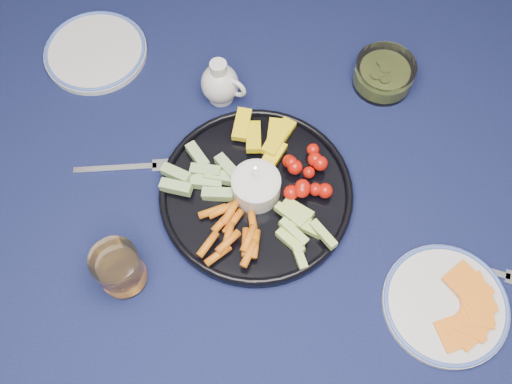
# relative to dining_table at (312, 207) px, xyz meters

# --- Properties ---
(dining_table) EXTENTS (1.67, 1.07, 0.75)m
(dining_table) POSITION_rel_dining_table_xyz_m (0.00, 0.00, 0.00)
(dining_table) COLOR #462917
(dining_table) RESTS_ON ground
(crudite_platter) EXTENTS (0.33, 0.33, 0.11)m
(crudite_platter) POSITION_rel_dining_table_xyz_m (-0.11, -0.03, 0.11)
(crudite_platter) COLOR black
(crudite_platter) RESTS_ON dining_table
(creamer_pitcher) EXTENTS (0.09, 0.07, 0.10)m
(creamer_pitcher) POSITION_rel_dining_table_xyz_m (-0.18, 0.18, 0.13)
(creamer_pitcher) COLOR silver
(creamer_pitcher) RESTS_ON dining_table
(pickle_bowl) EXTENTS (0.11, 0.11, 0.05)m
(pickle_bowl) POSITION_rel_dining_table_xyz_m (0.12, 0.23, 0.11)
(pickle_bowl) COLOR silver
(pickle_bowl) RESTS_ON dining_table
(cheese_plate) EXTENTS (0.20, 0.20, 0.02)m
(cheese_plate) POSITION_rel_dining_table_xyz_m (0.21, -0.20, 0.10)
(cheese_plate) COLOR silver
(cheese_plate) RESTS_ON dining_table
(juice_tumbler) EXTENTS (0.08, 0.08, 0.09)m
(juice_tumbler) POSITION_rel_dining_table_xyz_m (-0.31, -0.19, 0.13)
(juice_tumbler) COLOR silver
(juice_tumbler) RESTS_ON dining_table
(fork_left) EXTENTS (0.18, 0.04, 0.00)m
(fork_left) POSITION_rel_dining_table_xyz_m (-0.33, 0.01, 0.09)
(fork_left) COLOR white
(fork_left) RESTS_ON dining_table
(fork_right) EXTENTS (0.17, 0.06, 0.00)m
(fork_right) POSITION_rel_dining_table_xyz_m (0.28, -0.13, 0.09)
(fork_right) COLOR white
(fork_right) RESTS_ON dining_table
(side_plate_extra) EXTENTS (0.20, 0.20, 0.02)m
(side_plate_extra) POSITION_rel_dining_table_xyz_m (-0.44, 0.26, 0.10)
(side_plate_extra) COLOR silver
(side_plate_extra) RESTS_ON dining_table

